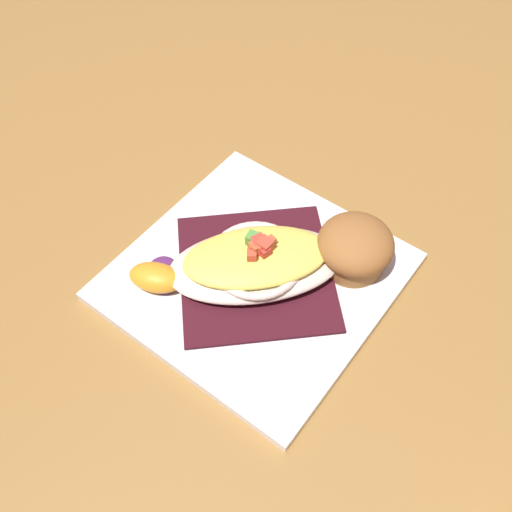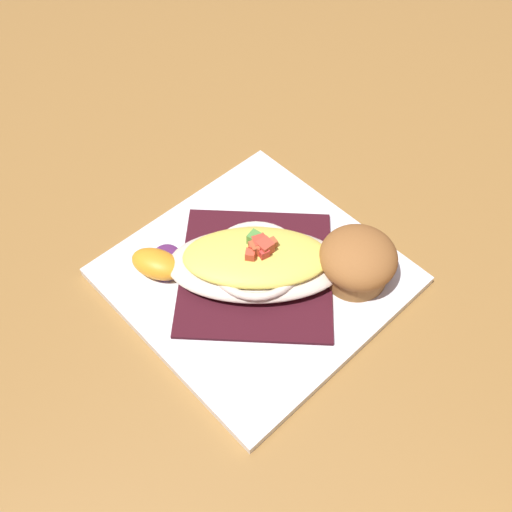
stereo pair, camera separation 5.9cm
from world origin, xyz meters
TOP-DOWN VIEW (x-y plane):
  - ground_plane at (0.00, 0.00)m, footprint 2.60×2.60m
  - square_plate at (0.00, 0.00)m, footprint 0.30×0.30m
  - folded_napkin at (0.00, 0.00)m, footprint 0.22×0.22m
  - gratin_dish at (0.00, 0.00)m, footprint 0.20×0.18m
  - muffin at (0.08, 0.06)m, footprint 0.08×0.08m
  - orange_garnish at (-0.08, -0.05)m, footprint 0.06×0.06m

SIDE VIEW (x-z plane):
  - ground_plane at x=0.00m, z-range 0.00..0.00m
  - square_plate at x=0.00m, z-range 0.00..0.01m
  - folded_napkin at x=0.00m, z-range 0.01..0.02m
  - orange_garnish at x=-0.08m, z-range 0.01..0.03m
  - gratin_dish at x=0.00m, z-range 0.01..0.06m
  - muffin at x=0.08m, z-range 0.01..0.06m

